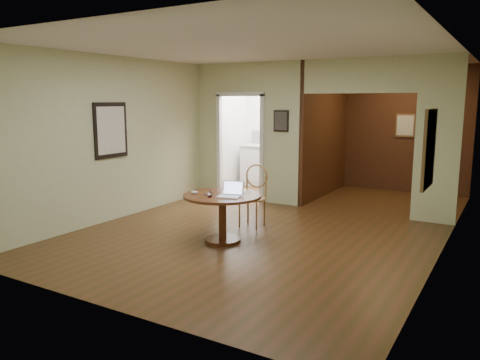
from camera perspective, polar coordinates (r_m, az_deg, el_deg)
The scene contains 11 objects.
floor at distance 6.68m, azimuth 0.22°, elevation -7.57°, with size 5.00×5.00×0.00m, color #432E13.
room_shell at distance 9.39m, azimuth 7.37°, elevation 5.37°, with size 5.20×7.50×5.00m.
dining_table at distance 6.57m, azimuth -2.15°, elevation -3.29°, with size 1.09×1.09×0.68m.
chair at distance 7.41m, azimuth 1.71°, elevation -1.49°, with size 0.43×0.43×0.98m.
open_laptop at distance 6.38m, azimuth -1.11°, elevation -1.50°, with size 0.34×0.32×0.21m.
closed_laptop at distance 6.67m, azimuth -0.96°, elevation -1.41°, with size 0.33×0.21×0.03m, color silver.
mouse at distance 6.60m, azimuth -5.57°, elevation -1.50°, with size 0.11×0.06×0.04m, color silver.
wine_glass at distance 6.36m, azimuth -3.70°, elevation -1.69°, with size 0.08×0.08×0.09m, color white, non-canonical shape.
pen at distance 6.48m, azimuth -3.88°, elevation -1.85°, with size 0.01×0.01×0.14m, color navy.
kitchen_cabinet at distance 10.83m, azimuth 5.31°, elevation 1.65°, with size 2.06×0.60×0.94m.
grocery_bag at distance 10.45m, azimuth 9.32°, elevation 4.61°, with size 0.27×0.23×0.27m, color beige.
Camera 1 is at (3.23, -5.50, 1.98)m, focal length 35.00 mm.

